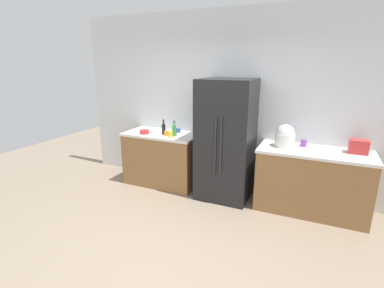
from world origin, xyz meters
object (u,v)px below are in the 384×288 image
Objects in this scene: bottle_b at (164,129)px; bowl_a at (144,132)px; bottle_a at (174,130)px; cup_b at (171,134)px; cup_d at (167,133)px; rice_cooker at (285,136)px; cup_c at (304,143)px; refrigerator at (226,140)px; toaster at (359,146)px; cup_a at (178,130)px.

bowl_a is (-0.32, -0.11, -0.06)m from bottle_b.
bottle_a is 2.64× the size of cup_b.
cup_d is at bearing -164.95° from bottle_a.
rice_cooker is 1.99× the size of bowl_a.
rice_cooker is at bearing -155.89° from cup_c.
bottle_a is (-0.88, -0.04, 0.08)m from refrigerator.
cup_b is (-0.01, -0.11, -0.05)m from bottle_a.
cup_c is (2.00, 0.33, 0.00)m from cup_b.
bottle_b is (-2.89, -0.15, 0.00)m from toaster.
cup_c is at bearing 7.07° from cup_d.
toaster is 0.92× the size of bottle_b.
refrigerator is at bearing 0.44° from bottle_b.
cup_d is (-2.80, -0.22, -0.05)m from toaster.
cup_c is at bearing 9.46° from cup_b.
bottle_b is at bearing 146.70° from cup_b.
cup_d is (-1.00, -0.07, 0.03)m from refrigerator.
bottle_b reaches higher than toaster.
cup_b is at bearing -32.00° from cup_d.
cup_a is at bearing 96.72° from cup_b.
rice_cooker is 0.30m from cup_c.
cup_b is at bearing -170.54° from cup_c.
toaster is 2.73m from cup_a.
refrigerator is at bearing 4.73° from bowl_a.
bottle_b is 2.94× the size of cup_d.
cup_b is at bearing -96.90° from bottle_a.
bottle_b is at bearing -127.59° from cup_a.
cup_b is at bearing -33.30° from bottle_b.
rice_cooker is 3.21× the size of cup_c.
rice_cooker is 1.28× the size of bottle_a.
cup_a is at bearing 75.58° from cup_d.
toaster is 1.44× the size of bowl_a.
toaster is at bearing 4.55° from refrigerator.
toaster is (1.80, 0.14, 0.08)m from refrigerator.
cup_d is at bearing 6.02° from bowl_a.
rice_cooker is 1.74m from bottle_a.
refrigerator is 7.40× the size of bottle_a.
cup_d is at bearing -104.42° from cup_a.
bowl_a is (-0.54, -0.08, -0.06)m from bottle_a.
cup_b is at bearing -173.88° from toaster.
cup_c is (2.21, 0.20, -0.05)m from bottle_b.
rice_cooker reaches higher than bottle_b.
cup_b is at bearing -83.28° from cup_a.
toaster is 2.70m from cup_b.
rice_cooker is at bearing 7.17° from cup_b.
cup_b is 2.03m from cup_c.
bottle_a is at bearing 83.10° from cup_b.
rice_cooker is at bearing 4.98° from refrigerator.
bottle_a is 0.99× the size of bottle_b.
cup_b is 0.52m from bowl_a.
bottle_a is 0.14m from cup_d.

